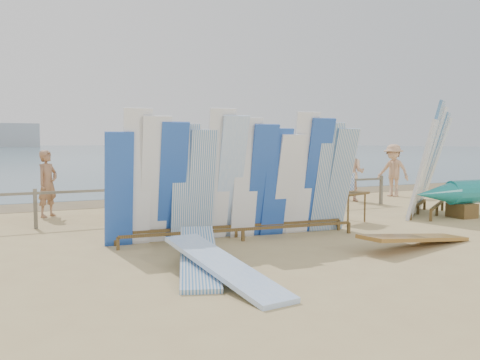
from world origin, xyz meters
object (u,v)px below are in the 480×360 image
beachgoer_9 (306,172)px  beachgoer_4 (194,182)px  vendor_table (348,206)px  beach_chair_right (201,202)px  beachgoer_8 (351,173)px  stroller (285,194)px  beach_chair_left (225,202)px  beachgoer_5 (153,177)px  beachgoer_3 (148,177)px  beachgoer_7 (273,173)px  flat_board_c (415,247)px  flat_board_a (224,281)px  main_surfboard_rack (239,182)px  side_surfboard_rack (429,165)px  beachgoer_2 (123,180)px  flat_board_e (199,269)px  beachgoer_extra_0 (393,170)px  beachgoer_1 (48,184)px

beachgoer_9 → beachgoer_4: bearing=164.2°
vendor_table → beach_chair_right: 4.17m
beachgoer_9 → beachgoer_8: beachgoer_8 is taller
stroller → beach_chair_left: bearing=170.3°
beachgoer_5 → vendor_table: bearing=132.5°
beachgoer_3 → beachgoer_7: (4.44, -0.31, 0.02)m
beach_chair_right → stroller: stroller is taller
vendor_table → beachgoer_8: beachgoer_8 is taller
flat_board_c → flat_board_a: flat_board_a is taller
beach_chair_left → beach_chair_right: bearing=170.7°
main_surfboard_rack → beachgoer_3: bearing=95.0°
beach_chair_left → main_surfboard_rack: bearing=-84.4°
side_surfboard_rack → beachgoer_4: side_surfboard_rack is taller
beachgoer_2 → beachgoer_4: bearing=-138.6°
flat_board_a → beachgoer_2: size_ratio=1.47×
flat_board_e → beachgoer_7: size_ratio=1.62×
vendor_table → flat_board_e: (-4.86, -2.53, -0.40)m
beachgoer_7 → main_surfboard_rack: bearing=-115.1°
beachgoer_9 → beachgoer_8: size_ratio=0.95×
side_surfboard_rack → beach_chair_right: side_surfboard_rack is taller
flat_board_e → beachgoer_3: size_ratio=1.67×
side_surfboard_rack → beachgoer_7: (-1.42, 5.80, -0.51)m
flat_board_a → flat_board_c: bearing=0.7°
side_surfboard_rack → beachgoer_3: 8.47m
flat_board_c → beachgoer_4: size_ratio=1.75×
side_surfboard_rack → beach_chair_left: size_ratio=3.07×
side_surfboard_rack → beachgoer_5: 8.44m
beachgoer_4 → flat_board_c: bearing=-46.4°
main_surfboard_rack → beachgoer_8: size_ratio=2.78×
beachgoer_3 → beachgoer_7: beachgoer_7 is taller
vendor_table → beachgoer_extra_0: beachgoer_extra_0 is taller
beach_chair_left → beachgoer_5: 3.56m
beachgoer_9 → flat_board_c: bearing=-140.1°
flat_board_a → beachgoer_8: 10.34m
beach_chair_right → beachgoer_5: size_ratio=0.57×
beach_chair_left → beachgoer_8: beachgoer_8 is taller
side_surfboard_rack → stroller: (-2.68, 2.89, -0.94)m
beachgoer_2 → beachgoer_1: 1.91m
flat_board_c → beachgoer_7: size_ratio=1.62×
flat_board_e → stroller: (4.88, 5.52, 0.40)m
beachgoer_4 → beachgoer_7: bearing=56.2°
flat_board_c → beachgoer_8: 7.30m
flat_board_a → beachgoer_1: bearing=95.1°
main_surfboard_rack → beachgoer_5: 7.05m
main_surfboard_rack → flat_board_e: size_ratio=1.93×
beach_chair_left → side_surfboard_rack: bearing=-6.0°
main_surfboard_rack → beachgoer_1: bearing=128.4°
beachgoer_5 → beach_chair_right: bearing=117.2°
side_surfboard_rack → vendor_table: bearing=147.0°
beachgoer_extra_0 → main_surfboard_rack: bearing=-78.1°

